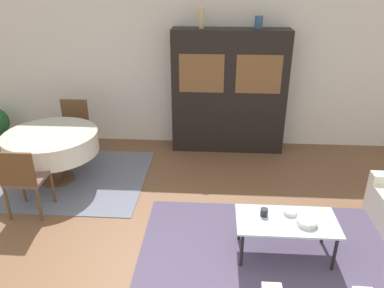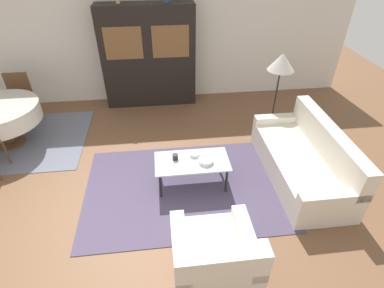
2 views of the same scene
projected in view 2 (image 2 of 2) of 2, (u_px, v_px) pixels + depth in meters
The scene contains 13 objects.
ground_plane at pixel (103, 225), 3.91m from camera, with size 14.00×14.00×0.00m, color brown.
wall_back at pixel (113, 38), 6.03m from camera, with size 10.00×0.06×2.70m.
area_rug at pixel (185, 187), 4.47m from camera, with size 2.92×2.00×0.01m.
dining_rug at pixel (17, 141), 5.44m from camera, with size 2.47×1.90×0.01m.
couch at pixel (304, 161), 4.52m from camera, with size 0.90×2.02×0.86m.
armchair at pixel (215, 258), 3.18m from camera, with size 0.88×0.89×0.83m.
coffee_table at pixel (192, 163), 4.30m from camera, with size 1.06×0.55×0.44m.
display_cabinet at pixel (149, 57), 6.08m from camera, with size 1.87×0.43×2.03m.
dining_chair_far at pixel (18, 94), 5.76m from camera, with size 0.44×0.44×0.93m.
floor_lamp at pixel (281, 65), 5.10m from camera, with size 0.46×0.46×1.45m.
cup at pixel (175, 157), 4.28m from camera, with size 0.08×0.08×0.09m.
bowl at pixel (206, 161), 4.23m from camera, with size 0.21×0.21×0.06m.
bowl_small at pixel (195, 154), 4.36m from camera, with size 0.15×0.15×0.05m.
Camera 2 is at (0.86, -2.66, 3.16)m, focal length 28.00 mm.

